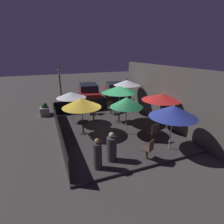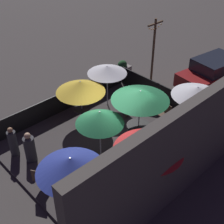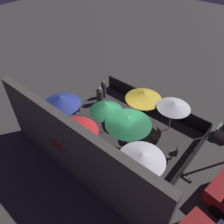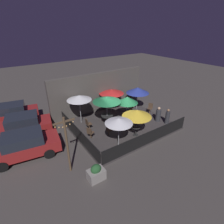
{
  "view_description": "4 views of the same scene",
  "coord_description": "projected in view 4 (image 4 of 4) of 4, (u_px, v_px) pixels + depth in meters",
  "views": [
    {
      "loc": [
        8.77,
        -3.58,
        4.44
      ],
      "look_at": [
        -0.46,
        0.07,
        1.02
      ],
      "focal_mm": 28.0,
      "sensor_mm": 36.0,
      "label": 1
    },
    {
      "loc": [
        6.64,
        7.12,
        8.44
      ],
      "look_at": [
        -0.43,
        -0.34,
        1.2
      ],
      "focal_mm": 50.0,
      "sensor_mm": 36.0,
      "label": 2
    },
    {
      "loc": [
        -5.1,
        6.8,
        9.25
      ],
      "look_at": [
        0.78,
        -0.04,
        1.36
      ],
      "focal_mm": 35.0,
      "sensor_mm": 36.0,
      "label": 3
    },
    {
      "loc": [
        -7.5,
        -9.77,
        7.36
      ],
      "look_at": [
        -0.63,
        0.39,
        1.25
      ],
      "focal_mm": 28.0,
      "sensor_mm": 36.0,
      "label": 4
    }
  ],
  "objects": [
    {
      "name": "patio_umbrella_3",
      "position": [
        111.0,
        91.0,
        15.73
      ],
      "size": [
        2.25,
        2.25,
        2.07
      ],
      "color": "#B2B2B7",
      "rests_on": "patio_deck"
    },
    {
      "name": "parked_car_2",
      "position": [
        9.0,
        114.0,
        14.32
      ],
      "size": [
        4.67,
        2.46,
        1.62
      ],
      "rotation": [
        0.0,
        0.0,
        -0.18
      ],
      "color": "maroon",
      "rests_on": "ground_plane"
    },
    {
      "name": "parked_car_1",
      "position": [
        23.0,
        125.0,
        12.71
      ],
      "size": [
        4.12,
        2.43,
        1.62
      ],
      "rotation": [
        0.0,
        0.0,
        -0.2
      ],
      "color": "maroon",
      "rests_on": "ground_plane"
    },
    {
      "name": "patio_umbrella_0",
      "position": [
        137.0,
        113.0,
        12.06
      ],
      "size": [
        2.07,
        2.07,
        2.04
      ],
      "color": "#B2B2B7",
      "rests_on": "patio_deck"
    },
    {
      "name": "patio_chair_3",
      "position": [
        131.0,
        107.0,
        16.0
      ],
      "size": [
        0.47,
        0.47,
        0.95
      ],
      "rotation": [
        0.0,
        0.0,
        -2.96
      ],
      "color": "#4C3828",
      "rests_on": "patio_deck"
    },
    {
      "name": "patio_umbrella_2",
      "position": [
        119.0,
        121.0,
        10.98
      ],
      "size": [
        1.79,
        1.79,
        2.03
      ],
      "color": "#B2B2B7",
      "rests_on": "patio_deck"
    },
    {
      "name": "patron_1",
      "position": [
        167.0,
        117.0,
        14.11
      ],
      "size": [
        0.42,
        0.42,
        1.29
      ],
      "rotation": [
        0.0,
        0.0,
        5.98
      ],
      "color": "#333338",
      "rests_on": "patio_deck"
    },
    {
      "name": "ground_plane",
      "position": [
        121.0,
        125.0,
        14.29
      ],
      "size": [
        60.0,
        60.0,
        0.0
      ],
      "primitive_type": "plane",
      "color": "#423D3A"
    },
    {
      "name": "patio_umbrella_6",
      "position": [
        138.0,
        90.0,
        16.09
      ],
      "size": [
        2.11,
        2.11,
        2.14
      ],
      "color": "#B2B2B7",
      "rests_on": "patio_deck"
    },
    {
      "name": "patio_umbrella_4",
      "position": [
        79.0,
        98.0,
        13.49
      ],
      "size": [
        1.93,
        1.93,
        2.41
      ],
      "color": "#B2B2B7",
      "rests_on": "patio_deck"
    },
    {
      "name": "patio_chair_4",
      "position": [
        150.0,
        108.0,
        15.85
      ],
      "size": [
        0.55,
        0.55,
        0.93
      ],
      "rotation": [
        0.0,
        0.0,
        -2.62
      ],
      "color": "#4C3828",
      "rests_on": "patio_deck"
    },
    {
      "name": "fence_front",
      "position": [
        149.0,
        138.0,
        11.72
      ],
      "size": [
        7.41,
        0.05,
        0.95
      ],
      "color": "black",
      "rests_on": "patio_deck"
    },
    {
      "name": "patio_umbrella_5",
      "position": [
        127.0,
        100.0,
        14.12
      ],
      "size": [
        1.76,
        1.76,
        2.09
      ],
      "color": "#B2B2B7",
      "rests_on": "patio_deck"
    },
    {
      "name": "dining_table_1",
      "position": [
        107.0,
        117.0,
        14.05
      ],
      "size": [
        0.96,
        0.96,
        0.77
      ],
      "color": "black",
      "rests_on": "patio_deck"
    },
    {
      "name": "planter_box",
      "position": [
        96.0,
        173.0,
        9.14
      ],
      "size": [
        0.89,
        0.62,
        0.97
      ],
      "color": "gray",
      "rests_on": "ground_plane"
    },
    {
      "name": "dining_table_0",
      "position": [
        136.0,
        128.0,
        12.62
      ],
      "size": [
        0.71,
        0.71,
        0.7
      ],
      "color": "black",
      "rests_on": "patio_deck"
    },
    {
      "name": "parked_car_0",
      "position": [
        24.0,
        145.0,
        10.59
      ],
      "size": [
        4.28,
        2.26,
        1.62
      ],
      "rotation": [
        0.0,
        0.0,
        -0.14
      ],
      "color": "maroon",
      "rests_on": "ground_plane"
    },
    {
      "name": "patio_chair_0",
      "position": [
        90.0,
        133.0,
        12.23
      ],
      "size": [
        0.54,
        0.54,
        0.91
      ],
      "rotation": [
        0.0,
        0.0,
        0.48
      ],
      "color": "#4C3828",
      "rests_on": "patio_deck"
    },
    {
      "name": "fence_side_left",
      "position": [
        78.0,
        134.0,
        12.14
      ],
      "size": [
        0.05,
        6.12,
        0.95
      ],
      "color": "black",
      "rests_on": "patio_deck"
    },
    {
      "name": "patio_umbrella_1",
      "position": [
        107.0,
        99.0,
        13.36
      ],
      "size": [
        2.22,
        2.22,
        2.36
      ],
      "color": "#B2B2B7",
      "rests_on": "patio_deck"
    },
    {
      "name": "patio_deck",
      "position": [
        121.0,
        125.0,
        14.26
      ],
      "size": [
        7.61,
        6.32,
        0.12
      ],
      "color": "#383333",
      "rests_on": "ground_plane"
    },
    {
      "name": "patio_chair_1",
      "position": [
        109.0,
        130.0,
        12.56
      ],
      "size": [
        0.54,
        0.54,
        0.91
      ],
      "rotation": [
        0.0,
        0.0,
        1.07
      ],
      "color": "#4C3828",
      "rests_on": "patio_deck"
    },
    {
      "name": "building_wall",
      "position": [
        99.0,
        93.0,
        15.99
      ],
      "size": [
        9.21,
        0.36,
        3.66
      ],
      "color": "#4C4742",
      "rests_on": "ground_plane"
    },
    {
      "name": "light_post",
      "position": [
        67.0,
        143.0,
        9.02
      ],
      "size": [
        1.1,
        0.12,
        3.41
      ],
      "color": "brown",
      "rests_on": "ground_plane"
    },
    {
      "name": "patio_chair_2",
      "position": [
        88.0,
        124.0,
        13.3
      ],
      "size": [
        0.41,
        0.41,
        0.94
      ],
      "rotation": [
        0.0,
        0.0,
        -0.04
      ],
      "color": "#4C3828",
      "rests_on": "patio_deck"
    },
    {
      "name": "patron_0",
      "position": [
        158.0,
        115.0,
        14.49
      ],
      "size": [
        0.59,
        0.59,
        1.28
      ],
      "rotation": [
        0.0,
        0.0,
        0.71
      ],
      "color": "#333338",
      "rests_on": "patio_deck"
    }
  ]
}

